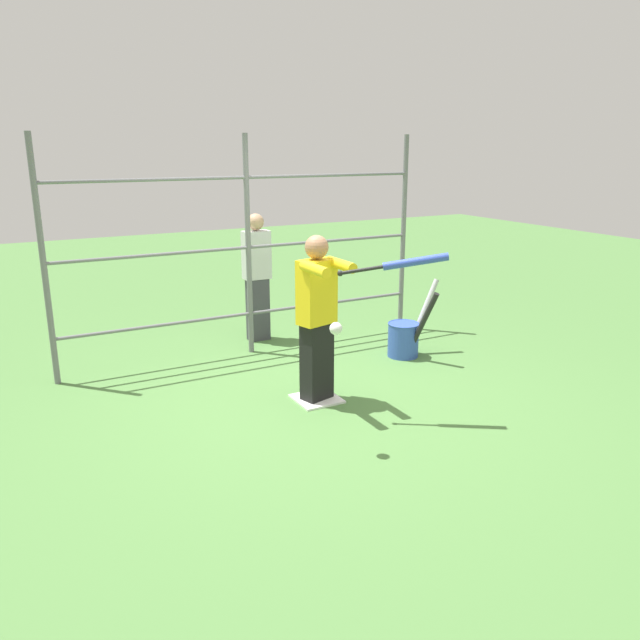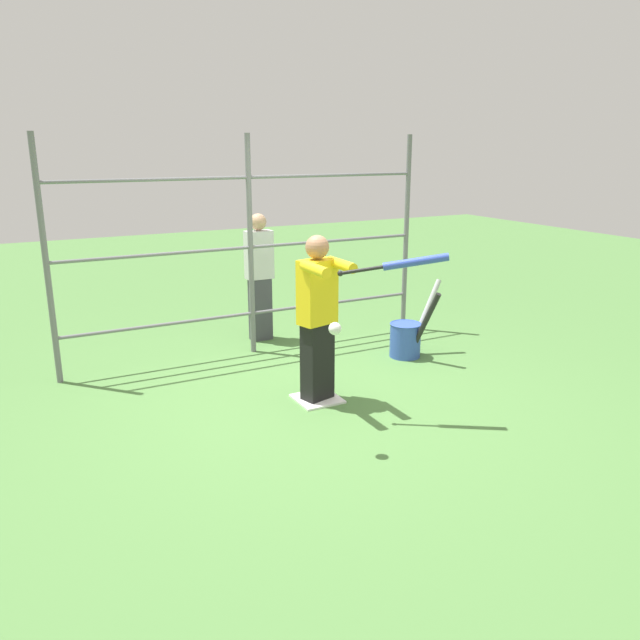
% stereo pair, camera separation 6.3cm
% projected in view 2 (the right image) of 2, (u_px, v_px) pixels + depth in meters
% --- Properties ---
extents(ground_plane, '(24.00, 24.00, 0.00)m').
position_uv_depth(ground_plane, '(317.00, 400.00, 5.82)').
color(ground_plane, '#4C7A3D').
extents(home_plate, '(0.40, 0.40, 0.02)m').
position_uv_depth(home_plate, '(317.00, 399.00, 5.81)').
color(home_plate, white).
rests_on(home_plate, ground).
extents(fence_backstop, '(4.22, 0.06, 2.42)m').
position_uv_depth(fence_backstop, '(250.00, 247.00, 6.85)').
color(fence_backstop, slate).
rests_on(fence_backstop, ground).
extents(batter, '(0.39, 0.59, 1.54)m').
position_uv_depth(batter, '(318.00, 314.00, 5.58)').
color(batter, black).
rests_on(batter, ground).
extents(baseball_bat_swinging, '(0.78, 0.52, 0.21)m').
position_uv_depth(baseball_bat_swinging, '(406.00, 263.00, 5.05)').
color(baseball_bat_swinging, black).
extents(softball_in_flight, '(0.10, 0.10, 0.10)m').
position_uv_depth(softball_in_flight, '(335.00, 329.00, 4.61)').
color(softball_in_flight, white).
extents(bat_bucket, '(0.66, 0.60, 0.84)m').
position_uv_depth(bat_bucket, '(407.00, 337.00, 6.95)').
color(bat_bucket, '#3351B2').
rests_on(bat_bucket, ground).
extents(bystander_behind_fence, '(0.32, 0.20, 1.53)m').
position_uv_depth(bystander_behind_fence, '(259.00, 275.00, 7.42)').
color(bystander_behind_fence, '#3F3F47').
rests_on(bystander_behind_fence, ground).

